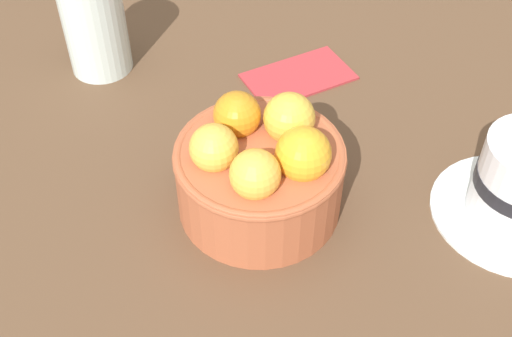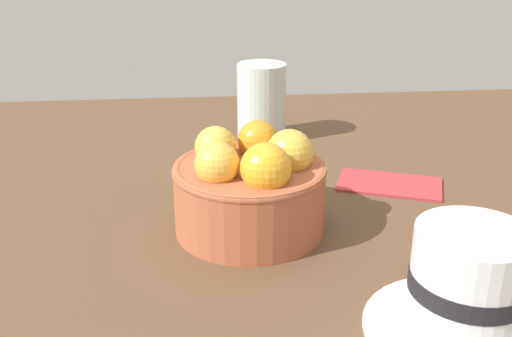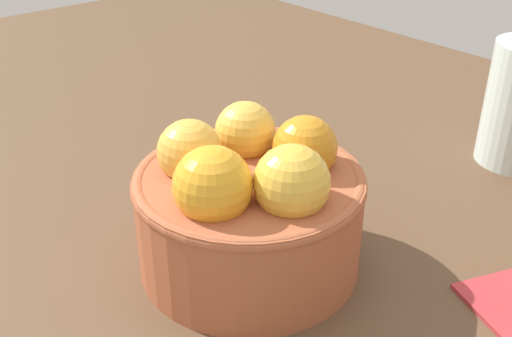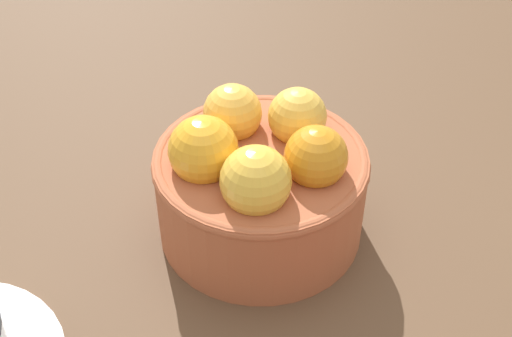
% 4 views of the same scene
% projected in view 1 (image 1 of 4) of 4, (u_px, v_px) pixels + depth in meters
% --- Properties ---
extents(ground_plane, '(1.52, 1.06, 0.05)m').
position_uv_depth(ground_plane, '(259.00, 220.00, 0.65)').
color(ground_plane, brown).
extents(terracotta_bowl, '(0.16, 0.16, 0.11)m').
position_uv_depth(terracotta_bowl, '(260.00, 169.00, 0.60)').
color(terracotta_bowl, '#AD5938').
rests_on(terracotta_bowl, ground_plane).
extents(water_glass, '(0.07, 0.07, 0.11)m').
position_uv_depth(water_glass, '(95.00, 26.00, 0.75)').
color(water_glass, silver).
rests_on(water_glass, ground_plane).
extents(folded_napkin, '(0.14, 0.11, 0.01)m').
position_uv_depth(folded_napkin, '(299.00, 76.00, 0.77)').
color(folded_napkin, '#B23338').
rests_on(folded_napkin, ground_plane).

